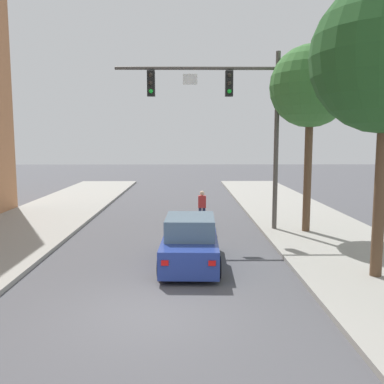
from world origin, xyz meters
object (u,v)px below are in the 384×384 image
(car_lead_blue, at_px, (190,243))
(street_tree_second, at_px, (311,87))
(traffic_signal_mast, at_px, (231,107))
(pedestrian_crossing_road, at_px, (202,206))

(car_lead_blue, height_order, street_tree_second, street_tree_second)
(traffic_signal_mast, bearing_deg, pedestrian_crossing_road, 130.58)
(traffic_signal_mast, bearing_deg, street_tree_second, -9.14)
(pedestrian_crossing_road, distance_m, street_tree_second, 7.03)
(car_lead_blue, bearing_deg, street_tree_second, 41.35)
(traffic_signal_mast, distance_m, car_lead_blue, 6.95)
(pedestrian_crossing_road, bearing_deg, traffic_signal_mast, -49.42)
(car_lead_blue, xyz_separation_m, pedestrian_crossing_road, (0.60, 6.21, 0.19))
(car_lead_blue, distance_m, street_tree_second, 8.51)
(street_tree_second, bearing_deg, car_lead_blue, -138.65)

